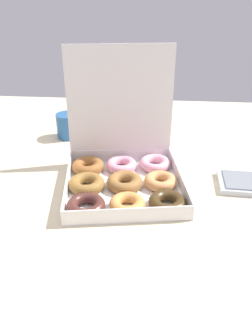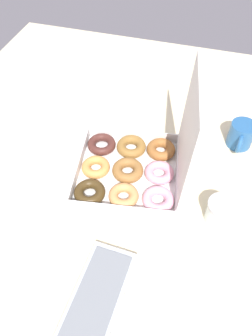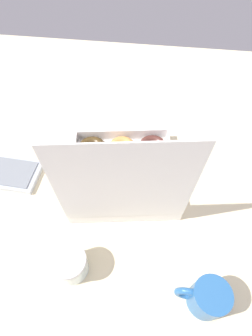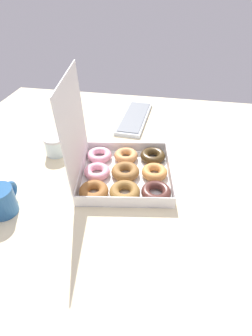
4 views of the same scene
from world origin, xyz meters
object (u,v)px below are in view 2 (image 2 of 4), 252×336
Objects in this scene: coffee_mug at (241,135)px; glass_jar at (221,212)px; keyboard at (91,313)px; donut_box at (133,166)px.

coffee_mug reaches higher than glass_jar.
coffee_mug is (-76.48, 33.61, 4.12)cm from keyboard.
donut_box reaches higher than keyboard.
donut_box reaches higher than coffee_mug.
keyboard is at bearing -23.72° from coffee_mug.
keyboard is at bearing -36.84° from glass_jar.
coffee_mug is 1.41× the size of glass_jar.
coffee_mug is at bearing 125.73° from donut_box.
glass_jar reaches higher than keyboard.
glass_jar is (10.98, 32.00, 0.18)cm from donut_box.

